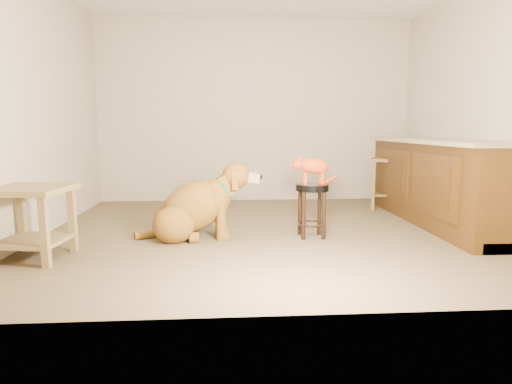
{
  "coord_description": "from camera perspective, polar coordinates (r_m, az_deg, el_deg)",
  "views": [
    {
      "loc": [
        -0.4,
        -4.29,
        1.06
      ],
      "look_at": [
        -0.13,
        -0.22,
        0.45
      ],
      "focal_mm": 30.0,
      "sensor_mm": 36.0,
      "label": 1
    }
  ],
  "objects": [
    {
      "name": "floor",
      "position": [
        4.44,
        1.54,
        -5.31
      ],
      "size": [
        4.5,
        4.0,
        0.01
      ],
      "primitive_type": "cube",
      "color": "brown",
      "rests_on": "ground"
    },
    {
      "name": "room_shell",
      "position": [
        4.35,
        1.64,
        16.64
      ],
      "size": [
        4.54,
        4.04,
        2.62
      ],
      "color": "#B4A991",
      "rests_on": "ground"
    },
    {
      "name": "cabinet_run",
      "position": [
        5.2,
        23.12,
        0.96
      ],
      "size": [
        0.7,
        2.56,
        0.94
      ],
      "color": "#41270B",
      "rests_on": "ground"
    },
    {
      "name": "padded_stool",
      "position": [
        4.19,
        7.46,
        -1.0
      ],
      "size": [
        0.32,
        0.32,
        0.52
      ],
      "rotation": [
        0.0,
        0.0,
        0.01
      ],
      "color": "black",
      "rests_on": "ground"
    },
    {
      "name": "wood_stool",
      "position": [
        5.87,
        16.8,
        1.16
      ],
      "size": [
        0.46,
        0.46,
        0.67
      ],
      "rotation": [
        0.0,
        0.0,
        -0.33
      ],
      "color": "brown",
      "rests_on": "ground"
    },
    {
      "name": "side_table",
      "position": [
        3.9,
        -27.73,
        -2.33
      ],
      "size": [
        0.64,
        0.64,
        0.6
      ],
      "rotation": [
        0.0,
        0.0,
        -0.12
      ],
      "color": "olive",
      "rests_on": "ground"
    },
    {
      "name": "golden_retriever",
      "position": [
        4.17,
        -8.12,
        -2.18
      ],
      "size": [
        1.25,
        0.63,
        0.79
      ],
      "rotation": [
        0.0,
        0.0,
        0.07
      ],
      "color": "brown",
      "rests_on": "ground"
    },
    {
      "name": "tabby_kitten",
      "position": [
        4.15,
        7.39,
        3.35
      ],
      "size": [
        0.49,
        0.18,
        0.31
      ],
      "rotation": [
        0.0,
        0.0,
        0.01
      ],
      "color": "#9F350F",
      "rests_on": "padded_stool"
    }
  ]
}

